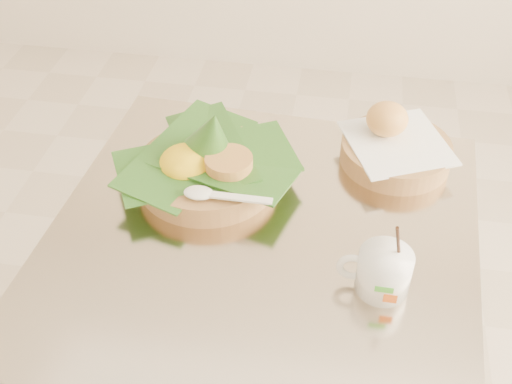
% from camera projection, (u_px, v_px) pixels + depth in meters
% --- Properties ---
extents(cafe_table, '(0.74, 0.74, 0.75)m').
position_uv_depth(cafe_table, '(261.00, 318.00, 1.20)').
color(cafe_table, gray).
rests_on(cafe_table, floor).
extents(rice_basket, '(0.31, 0.31, 0.16)m').
position_uv_depth(rice_basket, '(207.00, 162.00, 1.13)').
color(rice_basket, '#AC7949').
rests_on(rice_basket, cafe_table).
extents(bread_basket, '(0.23, 0.23, 0.11)m').
position_uv_depth(bread_basket, '(394.00, 146.00, 1.19)').
color(bread_basket, '#AC7949').
rests_on(bread_basket, cafe_table).
extents(coffee_mug, '(0.11, 0.08, 0.14)m').
position_uv_depth(coffee_mug, '(383.00, 270.00, 0.95)').
color(coffee_mug, white).
rests_on(coffee_mug, cafe_table).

